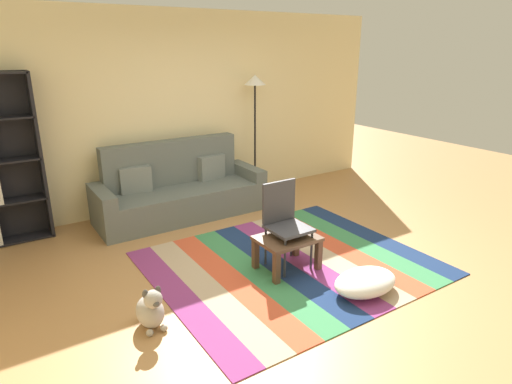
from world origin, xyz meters
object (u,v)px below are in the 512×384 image
(folding_chair, at_px, (284,217))
(couch, at_px, (179,191))
(dog, at_px, (151,310))
(tv_remote, at_px, (292,233))
(coffee_table, at_px, (287,243))
(standing_lamp, at_px, (255,96))
(pouf, at_px, (365,282))

(folding_chair, bearing_deg, couch, 133.89)
(dog, relative_size, tv_remote, 2.65)
(tv_remote, distance_m, folding_chair, 0.18)
(folding_chair, bearing_deg, tv_remote, -22.38)
(coffee_table, bearing_deg, couch, 98.14)
(couch, relative_size, folding_chair, 2.51)
(couch, xyz_separation_m, dog, (-1.24, -2.23, -0.18))
(couch, height_order, standing_lamp, standing_lamp)
(pouf, bearing_deg, tv_remote, 107.59)
(standing_lamp, bearing_deg, tv_remote, -113.76)
(coffee_table, height_order, tv_remote, tv_remote)
(coffee_table, bearing_deg, dog, -173.19)
(dog, bearing_deg, tv_remote, 7.71)
(dog, distance_m, standing_lamp, 3.81)
(couch, height_order, dog, couch)
(pouf, bearing_deg, couch, 102.78)
(tv_remote, bearing_deg, standing_lamp, 61.23)
(coffee_table, bearing_deg, pouf, -65.76)
(couch, distance_m, tv_remote, 2.05)
(coffee_table, bearing_deg, tv_remote, 22.07)
(pouf, bearing_deg, coffee_table, 114.24)
(pouf, relative_size, dog, 1.68)
(coffee_table, xyz_separation_m, standing_lamp, (1.07, 2.26, 1.22))
(dog, bearing_deg, pouf, -17.32)
(couch, bearing_deg, tv_remote, -79.20)
(folding_chair, bearing_deg, dog, -135.12)
(couch, distance_m, pouf, 2.90)
(coffee_table, relative_size, folding_chair, 0.68)
(dog, relative_size, folding_chair, 0.44)
(couch, relative_size, pouf, 3.39)
(standing_lamp, xyz_separation_m, tv_remote, (-0.98, -2.22, -1.14))
(coffee_table, relative_size, dog, 1.54)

